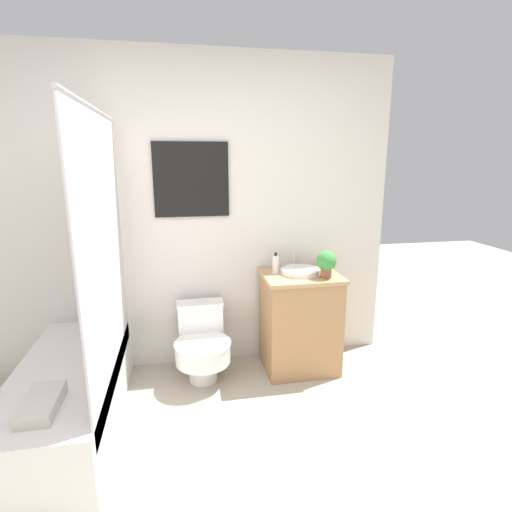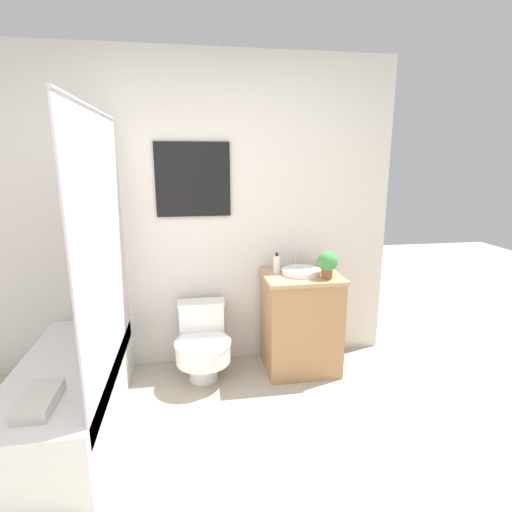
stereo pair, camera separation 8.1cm
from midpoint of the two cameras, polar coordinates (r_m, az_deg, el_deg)
wall_back at (r=3.25m, az=-9.87°, el=5.72°), size 3.28×0.07×2.50m
shower_area at (r=2.92m, az=-25.67°, el=-16.70°), size 0.60×1.49×1.98m
toilet at (r=3.23m, az=-8.44°, el=-12.29°), size 0.43×0.55×0.58m
vanity at (r=3.31m, az=5.55°, el=-9.29°), size 0.61×0.51×0.81m
sink at (r=3.19m, az=5.61°, el=-2.15°), size 0.32×0.35×0.13m
soap_bottle at (r=3.18m, az=2.09°, el=-1.16°), size 0.05×0.05×0.17m
potted_plant at (r=3.08m, az=9.27°, el=-0.90°), size 0.16×0.16×0.21m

